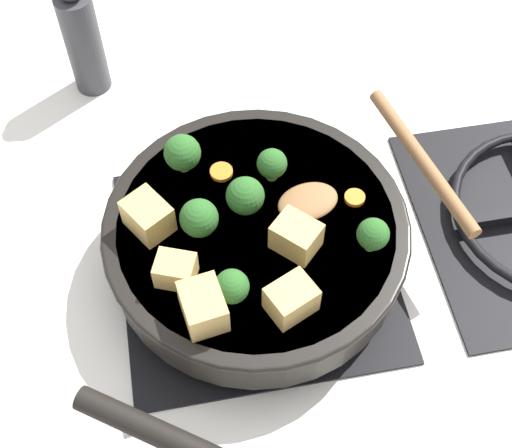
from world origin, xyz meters
TOP-DOWN VIEW (x-y plane):
  - ground_plane at (0.00, 0.00)m, footprint 2.40×2.40m
  - front_burner_grate at (0.00, 0.00)m, footprint 0.31×0.31m
  - skillet_pan at (0.00, -0.00)m, footprint 0.42×0.37m
  - wooden_spoon at (-0.03, 0.14)m, footprint 0.21×0.21m
  - tofu_cube_center_large at (0.05, -0.09)m, footprint 0.04×0.05m
  - tofu_cube_near_handle at (0.10, -0.07)m, footprint 0.05×0.05m
  - tofu_cube_east_chunk at (0.03, 0.04)m, footprint 0.06×0.06m
  - tofu_cube_west_chunk at (-0.02, -0.11)m, footprint 0.06×0.06m
  - tofu_cube_back_piece at (0.10, 0.02)m, footprint 0.05×0.06m
  - broccoli_floret_near_spoon at (-0.09, -0.07)m, footprint 0.04×0.04m
  - broccoli_floret_center_top at (0.00, -0.06)m, footprint 0.04×0.04m
  - broccoli_floret_east_rim at (-0.02, -0.01)m, footprint 0.04×0.04m
  - broccoli_floret_west_rim at (0.08, -0.04)m, footprint 0.03×0.03m
  - broccoli_floret_north_edge at (-0.06, 0.03)m, footprint 0.03×0.03m
  - broccoli_floret_south_cluster at (0.05, 0.11)m, footprint 0.03×0.03m
  - carrot_slice_orange_thin at (-0.07, -0.03)m, footprint 0.03×0.03m
  - carrot_slice_near_center at (-0.01, 0.11)m, footprint 0.02×0.02m
  - pepper_mill at (-0.33, -0.17)m, footprint 0.05×0.05m

SIDE VIEW (x-z plane):
  - ground_plane at x=0.00m, z-range 0.00..0.00m
  - front_burner_grate at x=0.00m, z-range 0.00..0.03m
  - skillet_pan at x=0.00m, z-range 0.03..0.09m
  - pepper_mill at x=-0.33m, z-range -0.01..0.17m
  - carrot_slice_orange_thin at x=-0.07m, z-range 0.09..0.09m
  - carrot_slice_near_center at x=-0.01m, z-range 0.09..0.09m
  - wooden_spoon at x=-0.03m, z-range 0.08..0.10m
  - tofu_cube_center_large at x=0.05m, z-range 0.09..0.12m
  - tofu_cube_back_piece at x=0.10m, z-range 0.09..0.12m
  - tofu_cube_east_chunk at x=0.03m, z-range 0.09..0.12m
  - tofu_cube_west_chunk at x=-0.02m, z-range 0.09..0.12m
  - tofu_cube_near_handle at x=0.10m, z-range 0.09..0.12m
  - broccoli_floret_north_edge at x=-0.06m, z-range 0.09..0.13m
  - broccoli_floret_south_cluster at x=0.05m, z-range 0.09..0.13m
  - broccoli_floret_west_rim at x=0.08m, z-range 0.09..0.13m
  - broccoli_floret_center_top at x=0.00m, z-range 0.09..0.14m
  - broccoli_floret_near_spoon at x=-0.09m, z-range 0.09..0.14m
  - broccoli_floret_east_rim at x=-0.02m, z-range 0.09..0.14m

